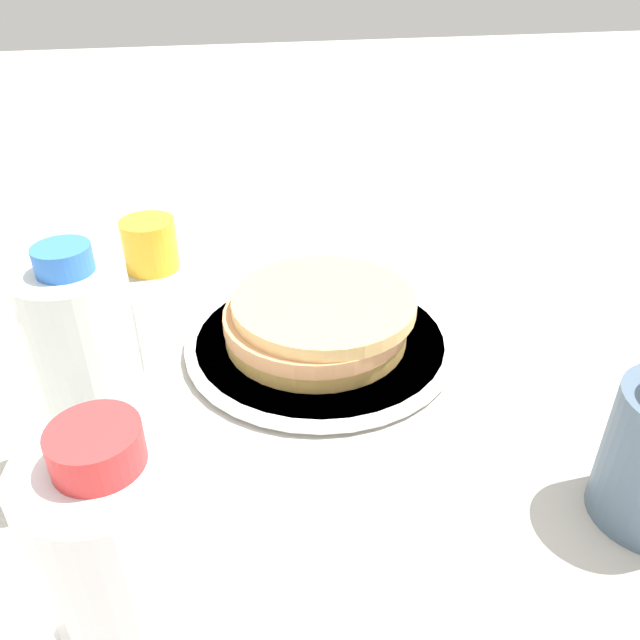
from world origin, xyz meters
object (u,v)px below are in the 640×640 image
at_px(water_bottle_near, 136,598).
at_px(water_bottle_far, 93,380).
at_px(plate, 320,341).
at_px(pancake_stack, 318,318).
at_px(juice_glass, 150,245).

bearing_deg(water_bottle_near, water_bottle_far, -168.29).
distance_m(plate, water_bottle_near, 0.37).
relative_size(plate, water_bottle_near, 1.35).
height_order(water_bottle_near, water_bottle_far, water_bottle_near).
height_order(pancake_stack, water_bottle_far, water_bottle_far).
xyz_separation_m(juice_glass, water_bottle_near, (0.54, 0.02, 0.06)).
height_order(pancake_stack, juice_glass, juice_glass).
distance_m(plate, juice_glass, 0.28).
bearing_deg(juice_glass, water_bottle_near, 1.66).
relative_size(juice_glass, water_bottle_near, 0.33).
distance_m(juice_glass, water_bottle_far, 0.36).
bearing_deg(water_bottle_near, pancake_stack, 154.38).
height_order(plate, water_bottle_near, water_bottle_near).
bearing_deg(water_bottle_far, water_bottle_near, 11.71).
xyz_separation_m(plate, water_bottle_near, (0.33, -0.16, 0.09)).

